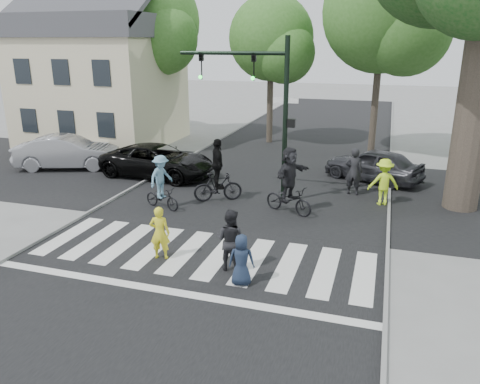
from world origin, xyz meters
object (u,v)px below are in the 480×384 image
Objects in this scene: cyclist_right at (289,184)px; car_grey at (373,165)px; car_suv at (158,161)px; pedestrian_child at (241,260)px; pedestrian_woman at (160,233)px; cyclist_mid at (218,176)px; traffic_signal at (263,97)px; cyclist_left at (162,186)px; pedestrian_adult at (230,240)px; car_silver at (68,152)px.

car_grey is (2.66, 5.07, -0.35)m from cyclist_right.
car_suv is at bearing -52.85° from car_grey.
pedestrian_child is at bearing -137.45° from car_suv.
pedestrian_woman is 0.64× the size of cyclist_mid.
cyclist_right reaches higher than car_suv.
car_grey reaches higher than pedestrian_child.
cyclist_mid is 4.41m from car_suv.
traffic_signal is 3.03× the size of cyclist_left.
pedestrian_child is 0.26× the size of car_suv.
cyclist_left reaches higher than car_grey.
pedestrian_woman is at bearing 6.98° from pedestrian_adult.
pedestrian_adult is 0.85× the size of cyclist_left.
traffic_signal is 6.62m from pedestrian_adult.
pedestrian_adult is 9.63m from car_suv.
cyclist_mid is 2.87m from cyclist_right.
cyclist_left is at bearing -146.93° from car_suv.
cyclist_right is 11.66m from car_silver.
cyclist_right is at bearing -100.89° from pedestrian_child.
pedestrian_child is 5.41m from cyclist_right.
car_suv is 1.23× the size of car_grey.
car_grey is at bearing -131.09° from pedestrian_woman.
pedestrian_woman is 4.16m from cyclist_left.
cyclist_right is (2.83, -0.50, 0.08)m from cyclist_mid.
car_silver is (-8.65, 7.53, 0.02)m from pedestrian_woman.
cyclist_mid is at bearing -75.08° from pedestrian_child.
pedestrian_adult is (0.71, -5.83, -3.06)m from traffic_signal.
car_suv is 4.77m from car_silver.
pedestrian_child is at bearing 9.19° from car_grey.
car_suv is (-5.94, 7.58, -0.12)m from pedestrian_adult.
pedestrian_adult is 0.40× the size of car_grey.
cyclist_left is at bearing -55.76° from pedestrian_child.
cyclist_mid reaches higher than car_suv.
pedestrian_child is (2.59, -0.74, -0.10)m from pedestrian_woman.
traffic_signal is at bearing 138.80° from cyclist_right.
pedestrian_child is at bearing -146.18° from car_silver.
car_suv is at bearing -43.84° from pedestrian_adult.
cyclist_left reaches higher than car_suv.
pedestrian_adult is 4.74m from cyclist_right.
cyclist_mid is 8.79m from car_silver.
traffic_signal is 4.85m from cyclist_left.
car_grey is (5.30, 9.73, -0.05)m from pedestrian_woman.
pedestrian_woman is 11.47m from car_silver.
cyclist_mid is at bearing -118.29° from car_suv.
car_silver is at bearing 170.11° from traffic_signal.
cyclist_mid reaches higher than cyclist_right.
car_silver is (-11.29, 2.87, -0.27)m from cyclist_right.
pedestrian_adult is 5.42m from cyclist_left.
pedestrian_adult reaches higher than pedestrian_woman.
pedestrian_child is (1.23, -6.52, -3.24)m from traffic_signal.
cyclist_mid is 1.01× the size of cyclist_right.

